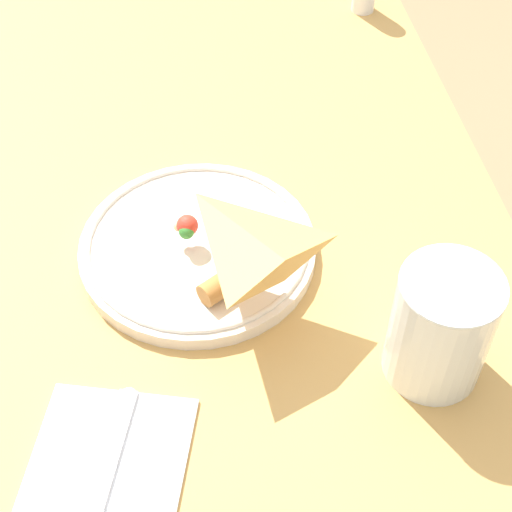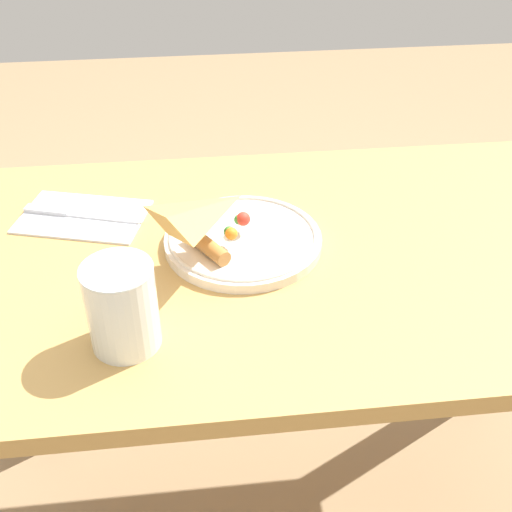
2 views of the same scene
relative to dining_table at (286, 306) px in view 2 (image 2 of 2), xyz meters
name	(u,v)px [view 2 (image 2 of 2)]	position (x,y,z in m)	size (l,w,h in m)	color
ground_plane	(278,511)	(0.00, 0.00, -0.60)	(6.00, 6.00, 0.00)	#997A56
dining_table	(286,306)	(0.00, 0.00, 0.00)	(1.14, 0.64, 0.72)	tan
plate_pizza	(242,238)	(-0.07, 0.02, 0.13)	(0.25, 0.25, 0.05)	silver
milk_glass	(122,310)	(-0.24, -0.18, 0.17)	(0.09, 0.09, 0.12)	white
napkin_folded	(83,217)	(-0.33, 0.13, 0.12)	(0.23, 0.18, 0.00)	silver
butter_knife	(77,213)	(-0.34, 0.13, 0.12)	(0.20, 0.08, 0.01)	#B2B2B7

